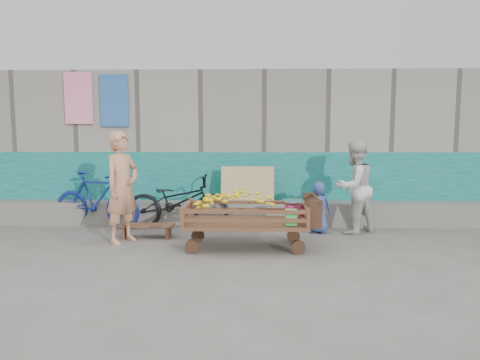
{
  "coord_description": "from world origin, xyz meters",
  "views": [
    {
      "loc": [
        0.36,
        -5.8,
        1.76
      ],
      "look_at": [
        0.19,
        1.2,
        1.0
      ],
      "focal_mm": 32.0,
      "sensor_mm": 36.0,
      "label": 1
    }
  ],
  "objects_px": {
    "vendor_man": "(122,187)",
    "bicycle_blue": "(97,200)",
    "banana_cart": "(243,210)",
    "child": "(319,207)",
    "woman": "(354,187)",
    "bench": "(147,228)",
    "bicycle_dark": "(177,201)"
  },
  "relations": [
    {
      "from": "banana_cart",
      "to": "child",
      "type": "height_order",
      "value": "child"
    },
    {
      "from": "bench",
      "to": "child",
      "type": "bearing_deg",
      "value": 8.19
    },
    {
      "from": "banana_cart",
      "to": "woman",
      "type": "distance_m",
      "value": 2.23
    },
    {
      "from": "vendor_man",
      "to": "bicycle_dark",
      "type": "xyz_separation_m",
      "value": [
        0.7,
        1.08,
        -0.4
      ]
    },
    {
      "from": "vendor_man",
      "to": "woman",
      "type": "bearing_deg",
      "value": -51.17
    },
    {
      "from": "banana_cart",
      "to": "bicycle_dark",
      "type": "xyz_separation_m",
      "value": [
        -1.25,
        1.38,
        -0.09
      ]
    },
    {
      "from": "bench",
      "to": "child",
      "type": "height_order",
      "value": "child"
    },
    {
      "from": "bench",
      "to": "woman",
      "type": "bearing_deg",
      "value": 7.17
    },
    {
      "from": "vendor_man",
      "to": "bicycle_blue",
      "type": "bearing_deg",
      "value": 64.87
    },
    {
      "from": "woman",
      "to": "child",
      "type": "height_order",
      "value": "woman"
    },
    {
      "from": "child",
      "to": "woman",
      "type": "bearing_deg",
      "value": -169.49
    },
    {
      "from": "bicycle_dark",
      "to": "child",
      "type": "bearing_deg",
      "value": -97.44
    },
    {
      "from": "vendor_man",
      "to": "bicycle_blue",
      "type": "relative_size",
      "value": 1.02
    },
    {
      "from": "woman",
      "to": "bicycle_dark",
      "type": "relative_size",
      "value": 0.86
    },
    {
      "from": "bench",
      "to": "bicycle_blue",
      "type": "bearing_deg",
      "value": 145.61
    },
    {
      "from": "vendor_man",
      "to": "woman",
      "type": "distance_m",
      "value": 3.97
    },
    {
      "from": "banana_cart",
      "to": "child",
      "type": "bearing_deg",
      "value": 38.17
    },
    {
      "from": "vendor_man",
      "to": "child",
      "type": "height_order",
      "value": "vendor_man"
    },
    {
      "from": "bench",
      "to": "bicycle_dark",
      "type": "height_order",
      "value": "bicycle_dark"
    },
    {
      "from": "woman",
      "to": "bicycle_blue",
      "type": "height_order",
      "value": "woman"
    },
    {
      "from": "woman",
      "to": "child",
      "type": "distance_m",
      "value": 0.72
    },
    {
      "from": "bench",
      "to": "child",
      "type": "distance_m",
      "value": 3.02
    },
    {
      "from": "child",
      "to": "vendor_man",
      "type": "bearing_deg",
      "value": 20.96
    },
    {
      "from": "banana_cart",
      "to": "child",
      "type": "relative_size",
      "value": 2.22
    },
    {
      "from": "vendor_man",
      "to": "bicycle_dark",
      "type": "bearing_deg",
      "value": -5.3
    },
    {
      "from": "bicycle_blue",
      "to": "child",
      "type": "bearing_deg",
      "value": -81.04
    },
    {
      "from": "banana_cart",
      "to": "bench",
      "type": "distance_m",
      "value": 1.81
    },
    {
      "from": "woman",
      "to": "banana_cart",
      "type": "bearing_deg",
      "value": -4.2
    },
    {
      "from": "bench",
      "to": "woman",
      "type": "xyz_separation_m",
      "value": [
        3.59,
        0.45,
        0.66
      ]
    },
    {
      "from": "banana_cart",
      "to": "vendor_man",
      "type": "height_order",
      "value": "vendor_man"
    },
    {
      "from": "vendor_man",
      "to": "woman",
      "type": "xyz_separation_m",
      "value": [
        3.9,
        0.76,
        -0.07
      ]
    },
    {
      "from": "bench",
      "to": "vendor_man",
      "type": "relative_size",
      "value": 0.51
    }
  ]
}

